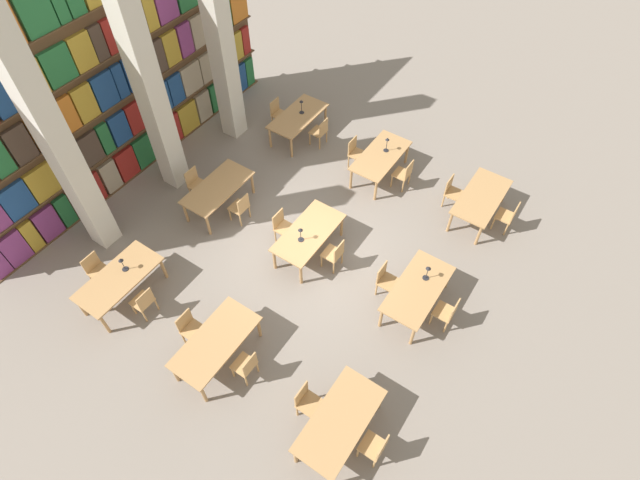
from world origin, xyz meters
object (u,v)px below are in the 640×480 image
Objects in this scene: reading_table_6 at (119,279)px; chair_14 at (241,207)px; chair_13 at (97,270)px; reading_table_7 at (218,189)px; chair_2 at (447,312)px; reading_table_8 at (298,118)px; desk_lamp_1 at (301,232)px; desk_lamp_3 at (122,262)px; chair_9 at (283,226)px; chair_4 at (508,216)px; reading_table_0 at (340,421)px; chair_0 at (375,447)px; chair_5 at (452,191)px; chair_1 at (307,401)px; chair_10 at (404,174)px; chair_8 at (334,254)px; reading_table_3 at (216,343)px; desk_lamp_4 at (301,104)px; chair_15 at (196,183)px; chair_16 at (320,131)px; reading_table_5 at (381,157)px; chair_6 at (246,366)px; pillar_right at (219,36)px; desk_lamp_0 at (428,271)px; reading_table_1 at (418,290)px; chair_7 at (190,328)px; pillar_center at (147,84)px; chair_17 at (278,113)px; reading_table_2 at (481,198)px; chair_3 at (386,279)px; chair_12 at (144,301)px; reading_table_4 at (309,234)px; desk_lamp_2 at (387,142)px; chair_11 at (356,152)px.

chair_14 is at bearing -12.56° from reading_table_6.
reading_table_7 is (3.30, -0.72, 0.17)m from chair_13.
reading_table_8 is at bearing 61.83° from chair_2.
desk_lamp_3 is at bearing 136.10° from desk_lamp_1.
chair_9 is 4.29m from chair_13.
chair_13 is (-6.68, 7.06, 0.00)m from chair_4.
chair_0 is at bearing -88.25° from reading_table_0.
chair_5 is at bearing 13.12° from chair_0.
chair_0 is at bearing 91.42° from chair_13.
chair_4 is 6.32m from reading_table_8.
desk_lamp_1 is at bearing -143.07° from chair_1.
chair_2 is at bearing -85.29° from desk_lamp_1.
chair_10 is 0.47× the size of reading_table_6.
chair_4 is at bearing -44.75° from desk_lamp_3.
chair_2 and chair_8 have the same top height.
reading_table_3 is 4.31× the size of desk_lamp_4.
reading_table_6 is 2.15× the size of chair_15.
reading_table_8 is 0.76m from chair_16.
chair_13 is (-3.39, 6.97, 0.00)m from chair_2.
reading_table_5 is 2.15× the size of chair_15.
chair_2 is 1.00× the size of chair_6.
chair_16 is (3.37, 5.50, 0.00)m from chair_2.
desk_lamp_1 reaches higher than chair_1.
pillar_right reaches higher than desk_lamp_0.
reading_table_3 is at bearing 168.11° from chair_8.
reading_table_1 is 4.83m from chair_7.
reading_table_5 and reading_table_7 have the same top height.
pillar_center reaches higher than chair_9.
chair_8 is at bearing 50.73° from chair_17.
chair_0 is (0.02, -0.74, -0.17)m from reading_table_0.
pillar_center is 6.86× the size of chair_0.
reading_table_2 is 2.15× the size of chair_8.
chair_2 is at bearing -63.64° from desk_lamp_3.
desk_lamp_3 is at bearing 150.58° from chair_10.
pillar_right reaches higher than chair_3.
chair_8 and chair_12 have the same top height.
reading_table_4 is 4.31× the size of desk_lamp_2.
reading_table_4 is at bearing 90.05° from chair_2.
reading_table_4 is 2.15× the size of chair_12.
reading_table_3 is 2.15× the size of chair_8.
chair_11 is at bearing 139.75° from chair_15.
reading_table_5 is (-0.08, 2.06, 0.17)m from chair_5.
chair_12 and chair_13 have the same top height.
pillar_center is at bearing 121.49° from chair_10.
chair_11 is 0.97m from desk_lamp_2.
desk_lamp_2 is at bearing -23.40° from desk_lamp_3.
chair_2 is 7.08m from reading_table_6.
chair_9 is at bearing 91.22° from reading_table_1.
reading_table_0 is 6.46m from reading_table_7.
chair_7 is (-3.29, 4.23, 0.00)m from chair_2.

